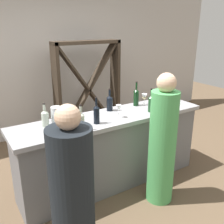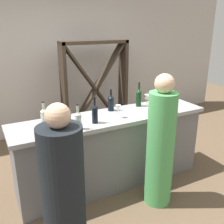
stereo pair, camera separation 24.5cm
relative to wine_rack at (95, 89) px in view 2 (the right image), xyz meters
name	(u,v)px [view 2 (the right image)]	position (x,y,z in m)	size (l,w,h in m)	color
ground_plane	(112,182)	(-0.51, -1.65, -0.89)	(12.00, 12.00, 0.00)	brown
back_wall	(59,60)	(-0.51, 0.55, 0.51)	(8.00, 0.10, 2.80)	#BCB7B2
bar_counter	(112,150)	(-0.51, -1.65, -0.40)	(2.53, 0.62, 0.97)	slate
wine_rack	(95,89)	(0.00, 0.00, 0.00)	(1.27, 0.28, 1.78)	#33281E
wine_bottle_leftmost_clear_pale	(44,116)	(-1.33, -1.55, 0.18)	(0.08, 0.08, 0.27)	#B7C6B2
wine_bottle_second_left_clear_pale	(78,120)	(-1.03, -1.86, 0.19)	(0.07, 0.07, 0.29)	#B7C6B2
wine_bottle_center_near_black	(95,113)	(-0.80, -1.77, 0.20)	(0.07, 0.07, 0.32)	black
wine_bottle_second_right_near_black	(111,102)	(-0.42, -1.46, 0.19)	(0.08, 0.08, 0.30)	black
wine_bottle_rightmost_dark_green	(139,97)	(0.01, -1.47, 0.21)	(0.07, 0.07, 0.34)	black
wine_bottle_far_right_olive_green	(152,104)	(0.01, -1.78, 0.20)	(0.07, 0.07, 0.31)	#193D1E
wine_glass_near_left	(170,105)	(0.22, -1.88, 0.18)	(0.08, 0.08, 0.15)	white
wine_glass_near_center	(118,109)	(-0.47, -1.74, 0.19)	(0.07, 0.07, 0.16)	white
wine_glass_near_right	(164,98)	(0.34, -1.60, 0.18)	(0.08, 0.08, 0.15)	white
wine_glass_far_left	(147,98)	(0.12, -1.51, 0.19)	(0.08, 0.08, 0.16)	white
wine_glass_far_center	(61,110)	(-1.10, -1.46, 0.18)	(0.07, 0.07, 0.15)	white
water_pitcher	(55,114)	(-1.20, -1.55, 0.18)	(0.12, 0.12, 0.21)	silver
person_left_guest	(160,146)	(-0.20, -2.25, -0.15)	(0.38, 0.38, 1.58)	#4CA559
person_center_guest	(63,187)	(-1.40, -2.39, -0.22)	(0.45, 0.45, 1.46)	black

